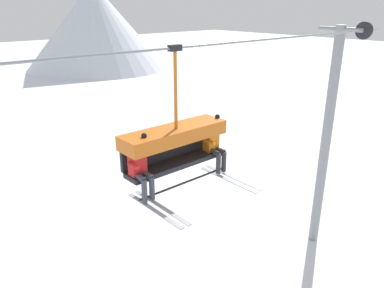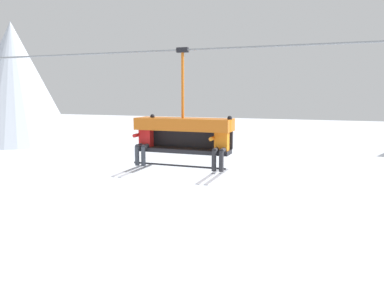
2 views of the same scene
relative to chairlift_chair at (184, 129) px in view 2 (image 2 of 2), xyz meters
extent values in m
cone|color=silver|center=(-40.81, 34.83, 2.43)|extent=(16.53, 16.53, 17.69)
cylinder|color=gray|center=(-0.41, -0.07, 1.93)|extent=(18.45, 0.05, 0.05)
cube|color=#232328|center=(0.00, -0.07, -0.51)|extent=(2.39, 0.48, 0.10)
cube|color=#232328|center=(0.00, 0.21, -0.24)|extent=(2.39, 0.08, 0.45)
cube|color=#D16619|center=(0.00, -0.01, 0.14)|extent=(2.44, 0.68, 0.30)
cylinder|color=black|center=(0.00, -0.39, -0.84)|extent=(2.39, 0.04, 0.04)
cylinder|color=#D16619|center=(0.00, -0.07, 1.08)|extent=(0.07, 0.07, 1.59)
cube|color=black|center=(0.00, -0.07, 1.93)|extent=(0.28, 0.12, 0.12)
cube|color=red|center=(-1.01, -0.09, -0.20)|extent=(0.32, 0.22, 0.52)
sphere|color=black|center=(-1.01, -0.09, 0.15)|extent=(0.22, 0.22, 0.22)
ellipsoid|color=black|center=(-1.01, -0.19, 0.15)|extent=(0.17, 0.04, 0.08)
cylinder|color=#3D424C|center=(-1.10, -0.26, -0.42)|extent=(0.11, 0.34, 0.11)
cylinder|color=#3D424C|center=(-0.92, -0.26, -0.42)|extent=(0.11, 0.34, 0.11)
cylinder|color=#3D424C|center=(-1.10, -0.43, -0.66)|extent=(0.11, 0.11, 0.48)
cylinder|color=#3D424C|center=(-0.92, -0.43, -0.66)|extent=(0.11, 0.11, 0.48)
cube|color=#B2B2BC|center=(-1.10, -0.73, -0.95)|extent=(0.09, 1.70, 0.02)
cube|color=#B2B2BC|center=(-0.92, -0.73, -0.95)|extent=(0.09, 1.70, 0.02)
cylinder|color=red|center=(-1.19, -0.24, -0.16)|extent=(0.09, 0.30, 0.09)
cylinder|color=red|center=(-0.82, -0.09, 0.15)|extent=(0.09, 0.09, 0.30)
sphere|color=black|center=(-0.82, -0.09, 0.32)|extent=(0.11, 0.11, 0.11)
cube|color=orange|center=(1.01, -0.09, -0.20)|extent=(0.32, 0.22, 0.52)
sphere|color=black|center=(1.01, -0.09, 0.15)|extent=(0.22, 0.22, 0.22)
ellipsoid|color=black|center=(1.01, -0.19, 0.15)|extent=(0.17, 0.04, 0.08)
cylinder|color=#2D2D33|center=(0.92, -0.26, -0.42)|extent=(0.11, 0.34, 0.11)
cylinder|color=#2D2D33|center=(1.10, -0.26, -0.42)|extent=(0.11, 0.34, 0.11)
cylinder|color=#2D2D33|center=(0.92, -0.43, -0.66)|extent=(0.11, 0.11, 0.48)
cylinder|color=#2D2D33|center=(1.10, -0.43, -0.66)|extent=(0.11, 0.11, 0.48)
cube|color=#B2B2BC|center=(0.92, -0.73, -0.95)|extent=(0.09, 1.70, 0.02)
cube|color=#B2B2BC|center=(1.10, -0.73, -0.95)|extent=(0.09, 1.70, 0.02)
cylinder|color=orange|center=(0.82, -0.24, -0.16)|extent=(0.09, 0.30, 0.09)
cylinder|color=orange|center=(1.19, -0.09, 0.15)|extent=(0.09, 0.09, 0.30)
sphere|color=black|center=(1.19, -0.09, 0.32)|extent=(0.11, 0.11, 0.11)
camera|label=1|loc=(-4.64, -5.90, 2.72)|focal=35.00mm
camera|label=2|loc=(3.41, -8.63, 0.89)|focal=35.00mm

